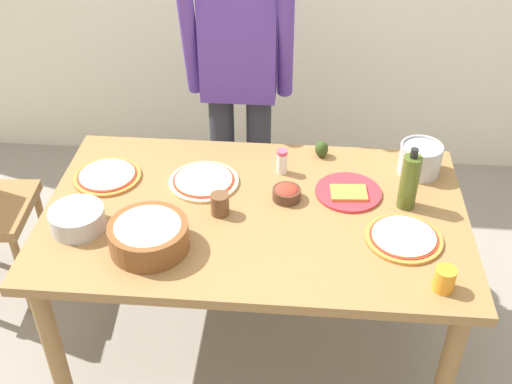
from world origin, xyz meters
TOP-DOWN VIEW (x-y plane):
  - ground at (0.00, 0.00)m, footprint 8.00×8.00m
  - dining_table at (0.00, 0.00)m, footprint 1.60×0.96m
  - person_cook at (-0.14, 0.76)m, footprint 0.49×0.25m
  - pizza_raw_on_board at (-0.22, 0.16)m, footprint 0.28×0.28m
  - pizza_cooked_on_tray at (0.54, -0.12)m, footprint 0.28×0.28m
  - pizza_second_cooked at (-0.62, 0.16)m, footprint 0.27×0.27m
  - plate_with_slice at (0.36, 0.14)m, footprint 0.26×0.26m
  - popcorn_bowl at (-0.35, -0.24)m, footprint 0.28×0.28m
  - mixing_bowl_steel at (-0.63, -0.15)m, footprint 0.20×0.20m
  - small_sauce_bowl at (0.12, 0.08)m, footprint 0.11×0.11m
  - olive_oil_bottle at (0.57, 0.08)m, footprint 0.07×0.07m
  - steel_pot at (0.65, 0.31)m, footprint 0.17×0.17m
  - cup_orange at (0.65, -0.36)m, footprint 0.07×0.07m
  - cup_small_brown at (-0.13, -0.03)m, footprint 0.07×0.07m
  - salt_shaker at (0.09, 0.26)m, footprint 0.04×0.04m
  - avocado at (0.25, 0.40)m, footprint 0.06×0.06m

SIDE VIEW (x-z plane):
  - ground at x=0.00m, z-range 0.00..0.00m
  - dining_table at x=0.00m, z-range 0.29..1.05m
  - plate_with_slice at x=0.36m, z-range 0.76..0.78m
  - pizza_cooked_on_tray at x=0.54m, z-range 0.76..0.78m
  - pizza_second_cooked at x=-0.62m, z-range 0.76..0.78m
  - pizza_raw_on_board at x=-0.22m, z-range 0.76..0.78m
  - small_sauce_bowl at x=0.12m, z-range 0.76..0.82m
  - avocado at x=0.25m, z-range 0.76..0.83m
  - mixing_bowl_steel at x=-0.63m, z-range 0.76..0.84m
  - cup_orange at x=0.65m, z-range 0.76..0.84m
  - cup_small_brown at x=-0.13m, z-range 0.76..0.84m
  - salt_shaker at x=0.09m, z-range 0.76..0.87m
  - popcorn_bowl at x=-0.35m, z-range 0.76..0.88m
  - steel_pot at x=0.65m, z-range 0.76..0.89m
  - olive_oil_bottle at x=0.57m, z-range 0.75..1.00m
  - person_cook at x=-0.14m, z-range 0.13..1.75m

